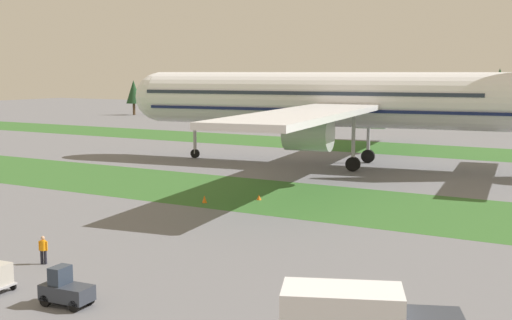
# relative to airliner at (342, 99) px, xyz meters

# --- Properties ---
(grass_strip_near) EXTENTS (320.00, 15.85, 0.01)m
(grass_strip_near) POSITION_rel_airliner_xyz_m (6.38, -22.06, -8.20)
(grass_strip_near) COLOR #336028
(grass_strip_near) RESTS_ON ground
(grass_strip_far) EXTENTS (320.00, 15.85, 0.01)m
(grass_strip_far) POSITION_rel_airliner_xyz_m (6.38, 21.64, -8.20)
(grass_strip_far) COLOR #336028
(grass_strip_far) RESTS_ON ground
(airliner) EXTENTS (57.78, 71.63, 22.88)m
(airliner) POSITION_rel_airliner_xyz_m (0.00, 0.00, 0.00)
(airliner) COLOR white
(airliner) RESTS_ON ground
(baggage_tug) EXTENTS (2.70, 1.52, 1.97)m
(baggage_tug) POSITION_rel_airliner_xyz_m (7.62, -53.37, -7.39)
(baggage_tug) COLOR #2D333D
(baggage_tug) RESTS_ON ground
(ground_crew_marshaller) EXTENTS (0.52, 0.36, 1.74)m
(ground_crew_marshaller) POSITION_rel_airliner_xyz_m (1.05, -48.77, -7.26)
(ground_crew_marshaller) COLOR black
(ground_crew_marshaller) RESTS_ON ground
(taxiway_marker_0) EXTENTS (0.44, 0.44, 0.47)m
(taxiway_marker_0) POSITION_rel_airliner_xyz_m (2.19, -24.43, -7.97)
(taxiway_marker_0) COLOR orange
(taxiway_marker_0) RESTS_ON ground
(taxiway_marker_1) EXTENTS (0.44, 0.44, 0.66)m
(taxiway_marker_1) POSITION_rel_airliner_xyz_m (-1.33, -28.04, -7.88)
(taxiway_marker_1) COLOR orange
(taxiway_marker_1) RESTS_ON ground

